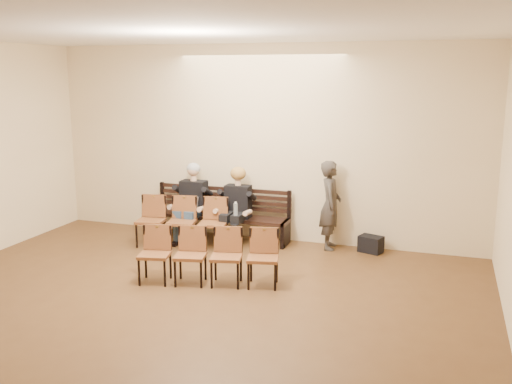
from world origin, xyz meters
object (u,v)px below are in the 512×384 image
Objects in this scene: bag at (371,244)px; seated_man at (192,201)px; bench at (219,227)px; water_bottle at (236,216)px; passerby at (331,198)px; laptop at (187,211)px; chair_row_front at (182,222)px; seated_woman at (236,208)px; chair_row_back at (208,257)px.

seated_man is at bearing -176.10° from bag.
water_bottle is at bearing -41.17° from bench.
bag is 1.03m from passerby.
bag is 0.22× the size of passerby.
seated_man is at bearing 84.91° from passerby.
bench is 0.67m from laptop.
passerby is (2.51, 0.22, 0.19)m from seated_man.
passerby is 2.61m from chair_row_front.
passerby reaches higher than seated_woman.
chair_row_front is 1.90m from chair_row_back.
seated_man reaches higher than water_bottle.
seated_man reaches higher than bench.
laptop is 0.19× the size of chair_row_front.
laptop is (-0.86, -0.20, -0.08)m from seated_woman.
bench is 2.02× the size of seated_woman.
chair_row_back reaches higher than water_bottle.
chair_row_back is (1.15, -1.51, -0.03)m from chair_row_front.
water_bottle is at bearing -71.17° from seated_woman.
water_bottle is at bearing 4.43° from chair_row_front.
bag is (2.26, 0.52, -0.43)m from water_bottle.
bag is at bearing 35.20° from chair_row_back.
seated_man reaches higher than laptop.
seated_man is at bearing 85.42° from laptop.
bag is at bearing 3.90° from seated_man.
bag is at bearing 5.33° from seated_woman.
seated_man is 1.02m from water_bottle.
passerby is at bearing 3.28° from laptop.
seated_woman is (0.87, 0.00, -0.06)m from seated_man.
bag is at bearing 2.09° from bench.
chair_row_back reaches higher than bag.
bag is at bearing 1.17° from laptop.
bag is at bearing 3.68° from chair_row_front.
laptop is 0.35m from chair_row_front.
seated_man is 0.70× the size of chair_row_back.
seated_man is 0.59m from chair_row_front.
water_bottle is at bearing 98.53° from passerby.
chair_row_front is (-2.46, -0.75, -0.44)m from passerby.
chair_row_front is at bearing -147.05° from seated_woman.
laptop is 3.27m from bag.
chair_row_back is at bearing -80.64° from seated_woman.
passerby is 1.11× the size of chair_row_front.
bag is at bearing 12.98° from water_bottle.
laptop is 0.80× the size of bag.
seated_man is 3.28m from bag.
laptop is at bearing 174.35° from water_bottle.
water_bottle is 0.63× the size of bag.
chair_row_front is (-0.44, -0.65, 0.22)m from bench.
water_bottle is 1.76m from chair_row_back.
water_bottle is at bearing -12.00° from laptop.
chair_row_back is (0.34, -2.04, -0.23)m from seated_woman.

